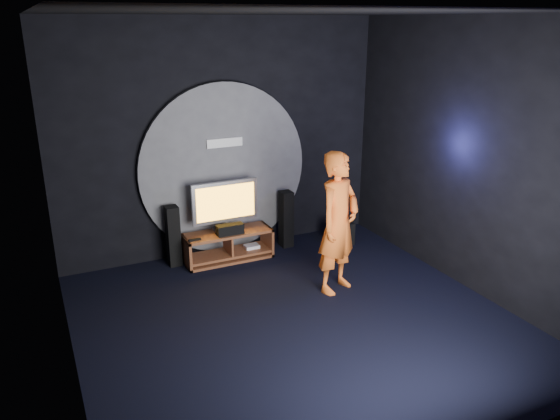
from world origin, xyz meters
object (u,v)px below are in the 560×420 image
Objects in this scene: tower_speaker_right at (286,219)px; player at (338,223)px; media_console at (229,247)px; tv at (225,204)px; subwoofer at (341,233)px; tower_speaker_left at (173,236)px.

tower_speaker_right is 1.69m from player.
tv reaches higher than media_console.
tv reaches higher than subwoofer.
tower_speaker_right is (1.80, -0.06, 0.00)m from tower_speaker_left.
subwoofer is at bearing -7.52° from tv.
tv is at bearing 172.48° from subwoofer.
tv is 0.53× the size of player.
player reaches higher than tower_speaker_right.
tower_speaker_left is at bearing 172.50° from subwoofer.
player is at bearing -43.54° from tower_speaker_left.
tower_speaker_right is (1.02, 0.11, 0.26)m from media_console.
media_console reaches higher than subwoofer.
subwoofer is (2.64, -0.35, -0.27)m from tower_speaker_left.
player reaches higher than tower_speaker_left.
subwoofer is 1.77m from player.
media_console is 1.32× the size of tv.
player is at bearing -57.95° from tv.
tower_speaker_left reaches higher than media_console.
tower_speaker_left is at bearing 172.53° from tv.
tv is at bearing 97.99° from player.
tv is 2.76× the size of subwoofer.
tv is 1.11× the size of tower_speaker_left.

